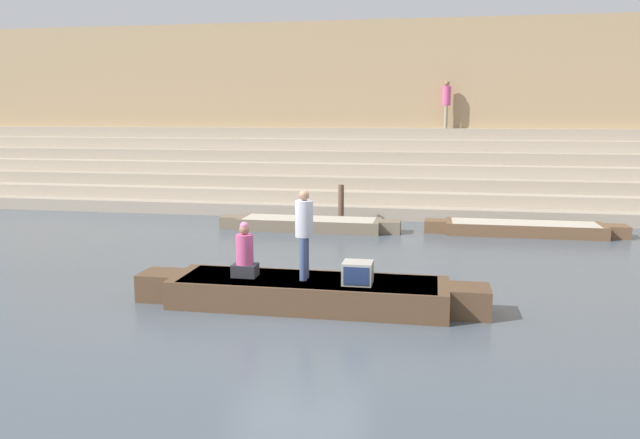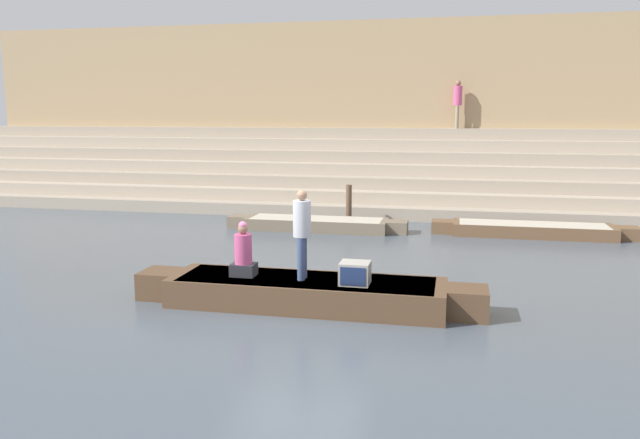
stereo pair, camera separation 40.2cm
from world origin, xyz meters
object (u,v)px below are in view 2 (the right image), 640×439
object	(u,v)px
moored_boat_distant	(316,224)
person_on_steps	(458,101)
rowboat_main	(306,292)
moored_boat_shore	(532,229)
person_standing	(302,228)
mooring_post	(349,204)
tv_set	(355,273)
person_rowing	(243,254)

from	to	relation	value
moored_boat_distant	person_on_steps	world-z (taller)	person_on_steps
rowboat_main	moored_boat_shore	size ratio (longest dim) A/B	1.13
rowboat_main	person_standing	size ratio (longest dim) A/B	3.96
person_on_steps	mooring_post	bearing A→B (deg)	-72.32
mooring_post	moored_boat_distant	bearing A→B (deg)	-121.43
rowboat_main	tv_set	xyz separation A→B (m)	(0.92, -0.15, 0.44)
rowboat_main	moored_boat_distant	bearing A→B (deg)	101.18
rowboat_main	person_on_steps	world-z (taller)	person_on_steps
person_standing	person_on_steps	distance (m)	14.36
tv_set	person_on_steps	world-z (taller)	person_on_steps
person_standing	tv_set	distance (m)	1.25
person_rowing	moored_boat_distant	size ratio (longest dim) A/B	0.19
person_standing	person_on_steps	bearing A→B (deg)	70.65
rowboat_main	tv_set	size ratio (longest dim) A/B	12.31
person_standing	tv_set	bearing A→B (deg)	-16.58
person_rowing	person_on_steps	size ratio (longest dim) A/B	0.57
person_rowing	mooring_post	world-z (taller)	person_rowing
moored_boat_distant	mooring_post	world-z (taller)	mooring_post
person_rowing	tv_set	size ratio (longest dim) A/B	1.96
moored_boat_shore	person_rowing	bearing A→B (deg)	-131.38
rowboat_main	person_standing	distance (m)	1.19
person_on_steps	person_standing	bearing A→B (deg)	-50.78
moored_boat_shore	moored_boat_distant	distance (m)	6.31
moored_boat_distant	person_on_steps	bearing A→B (deg)	61.19
moored_boat_shore	moored_boat_distant	world-z (taller)	same
person_standing	mooring_post	distance (m)	8.78
person_standing	moored_boat_distant	bearing A→B (deg)	92.14
person_rowing	mooring_post	distance (m)	8.75
moored_boat_shore	person_on_steps	distance (m)	7.47
rowboat_main	person_standing	bearing A→B (deg)	-172.23
rowboat_main	moored_boat_shore	world-z (taller)	rowboat_main
person_standing	mooring_post	xyz separation A→B (m)	(-0.61, 8.72, -0.83)
person_standing	person_rowing	xyz separation A→B (m)	(-1.12, -0.01, -0.53)
tv_set	moored_boat_shore	size ratio (longest dim) A/B	0.09
person_standing	tv_set	world-z (taller)	person_standing
person_rowing	mooring_post	size ratio (longest dim) A/B	0.82
person_rowing	tv_set	distance (m)	2.13
tv_set	person_on_steps	bearing A→B (deg)	76.27
moored_boat_distant	rowboat_main	bearing A→B (deg)	-75.44
person_rowing	moored_boat_shore	bearing A→B (deg)	53.28
person_rowing	person_on_steps	world-z (taller)	person_on_steps
moored_boat_shore	moored_boat_distant	size ratio (longest dim) A/B	1.04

